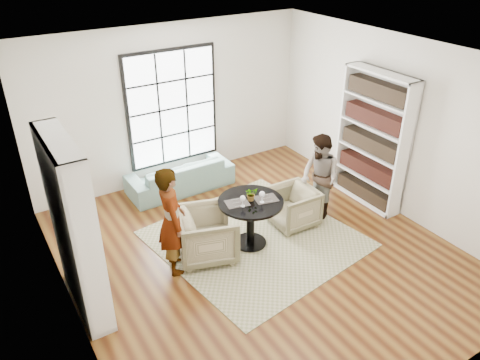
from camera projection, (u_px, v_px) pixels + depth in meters
ground at (259, 252)px, 7.28m from camera, size 6.00×6.00×0.00m
room_shell at (240, 167)px, 7.08m from camera, size 6.00×6.01×6.00m
rug at (255, 239)px, 7.58m from camera, size 3.24×3.24×0.01m
pedestal_table at (251, 213)px, 7.20m from camera, size 1.01×1.01×0.80m
sofa at (180, 175)px, 8.89m from camera, size 2.00×0.80×0.58m
armchair_left at (207, 234)px, 7.02m from camera, size 1.07×1.06×0.78m
armchair_right at (292, 207)px, 7.81m from camera, size 0.76×0.74×0.67m
person_left at (172, 221)px, 6.56m from camera, size 0.52×0.68×1.66m
person_right at (320, 177)px, 7.87m from camera, size 0.60×0.75×1.49m
placemat_left at (237, 203)px, 7.03m from camera, size 0.39×0.33×0.01m
placemat_right at (266, 199)px, 7.13m from camera, size 0.39×0.33×0.01m
cutlery_left at (237, 203)px, 7.02m from camera, size 0.18×0.25×0.01m
cutlery_right at (266, 198)px, 7.13m from camera, size 0.18×0.25×0.01m
wine_glass_left at (243, 199)px, 6.89m from camera, size 0.08×0.08×0.18m
wine_glass_right at (262, 194)px, 6.98m from camera, size 0.09×0.09×0.19m
flower_centerpiece at (251, 194)px, 7.06m from camera, size 0.19×0.17×0.21m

